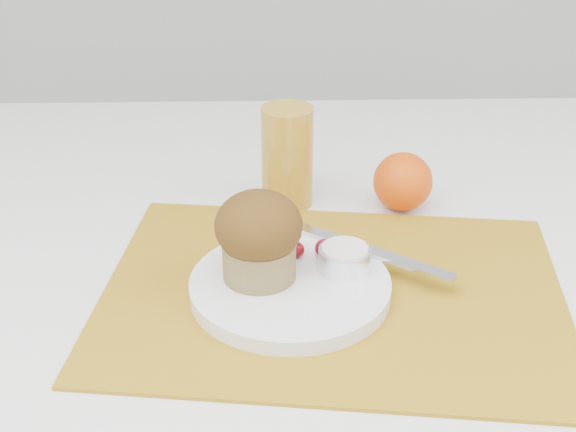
{
  "coord_description": "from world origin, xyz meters",
  "views": [
    {
      "loc": [
        -0.1,
        -0.78,
        1.21
      ],
      "look_at": [
        -0.08,
        -0.03,
        0.8
      ],
      "focal_mm": 50.0,
      "sensor_mm": 36.0,
      "label": 1
    }
  ],
  "objects_px": {
    "juice_glass": "(287,157)",
    "orange": "(403,182)",
    "plate": "(290,287)",
    "muffin": "(259,236)"
  },
  "relations": [
    {
      "from": "juice_glass",
      "to": "muffin",
      "type": "distance_m",
      "value": 0.2
    },
    {
      "from": "juice_glass",
      "to": "muffin",
      "type": "height_order",
      "value": "juice_glass"
    },
    {
      "from": "juice_glass",
      "to": "orange",
      "type": "bearing_deg",
      "value": -7.36
    },
    {
      "from": "juice_glass",
      "to": "muffin",
      "type": "relative_size",
      "value": 1.32
    },
    {
      "from": "muffin",
      "to": "juice_glass",
      "type": "bearing_deg",
      "value": 80.47
    },
    {
      "from": "plate",
      "to": "juice_glass",
      "type": "bearing_deg",
      "value": 89.35
    },
    {
      "from": "plate",
      "to": "muffin",
      "type": "bearing_deg",
      "value": 163.48
    },
    {
      "from": "juice_glass",
      "to": "plate",
      "type": "bearing_deg",
      "value": -90.65
    },
    {
      "from": "plate",
      "to": "orange",
      "type": "height_order",
      "value": "orange"
    },
    {
      "from": "orange",
      "to": "muffin",
      "type": "relative_size",
      "value": 0.76
    }
  ]
}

